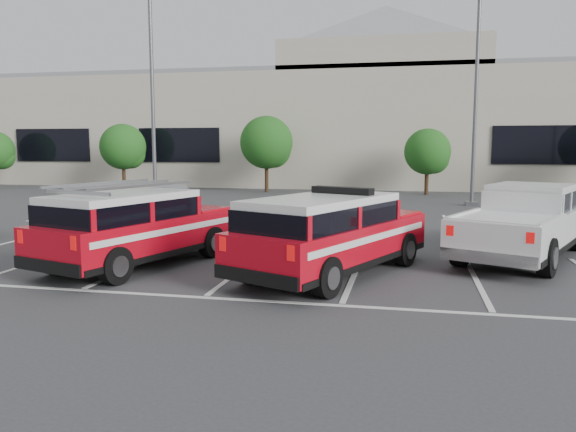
# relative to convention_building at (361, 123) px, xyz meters

# --- Properties ---
(ground) EXTENTS (120.00, 120.00, 0.00)m
(ground) POSITION_rel_convention_building_xyz_m (-0.18, -31.86, -4.72)
(ground) COLOR #353537
(ground) RESTS_ON ground
(stall_markings) EXTENTS (23.00, 15.00, 0.01)m
(stall_markings) POSITION_rel_convention_building_xyz_m (-0.18, -27.36, -4.71)
(stall_markings) COLOR silver
(stall_markings) RESTS_ON ground
(convention_building) EXTENTS (60.00, 16.99, 13.20)m
(convention_building) POSITION_rel_convention_building_xyz_m (0.00, 0.00, 0.00)
(convention_building) COLOR beige
(convention_building) RESTS_ON ground
(tree_left) EXTENTS (3.07, 3.07, 4.42)m
(tree_left) POSITION_rel_convention_building_xyz_m (-15.09, -9.82, -1.95)
(tree_left) COLOR #3F2B19
(tree_left) RESTS_ON ground
(tree_mid_left) EXTENTS (3.37, 3.37, 4.85)m
(tree_mid_left) POSITION_rel_convention_building_xyz_m (-5.09, -9.82, -1.68)
(tree_mid_left) COLOR #3F2B19
(tree_mid_left) RESTS_ON ground
(tree_mid_right) EXTENTS (2.77, 2.77, 3.99)m
(tree_mid_right) POSITION_rel_convention_building_xyz_m (4.91, -9.82, -2.22)
(tree_mid_right) COLOR #3F2B19
(tree_mid_right) RESTS_ON ground
(light_pole_left) EXTENTS (0.90, 0.60, 10.24)m
(light_pole_left) POSITION_rel_convention_building_xyz_m (-8.18, -19.86, 0.47)
(light_pole_left) COLOR #59595E
(light_pole_left) RESTS_ON ground
(light_pole_mid) EXTENTS (0.90, 0.60, 10.24)m
(light_pole_mid) POSITION_rel_convention_building_xyz_m (6.82, -15.86, 0.47)
(light_pole_mid) COLOR #59595E
(light_pole_mid) RESTS_ON ground
(fire_chief_suv) EXTENTS (4.21, 6.05, 2.01)m
(fire_chief_suv) POSITION_rel_convention_building_xyz_m (1.99, -32.26, -3.90)
(fire_chief_suv) COLOR #B10816
(fire_chief_suv) RESTS_ON ground
(white_pickup) EXTENTS (4.56, 6.61, 1.93)m
(white_pickup) POSITION_rel_convention_building_xyz_m (6.76, -29.14, -3.95)
(white_pickup) COLOR silver
(white_pickup) RESTS_ON ground
(ladder_suv) EXTENTS (3.56, 5.66, 2.08)m
(ladder_suv) POSITION_rel_convention_building_xyz_m (-2.85, -32.31, -3.89)
(ladder_suv) COLOR #B10816
(ladder_suv) RESTS_ON ground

